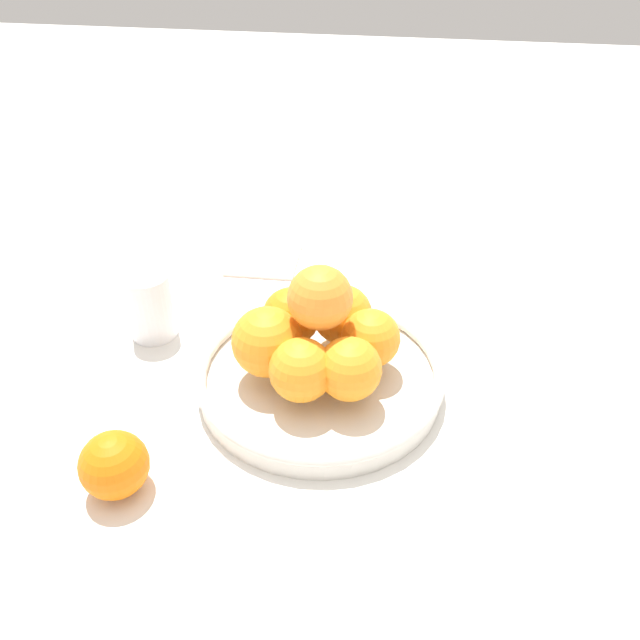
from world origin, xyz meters
The scene contains 6 objects.
ground_plane centered at (0.00, 0.00, 0.00)m, with size 4.00×4.00×0.00m, color white.
fruit_bowl centered at (0.00, 0.00, 0.02)m, with size 0.30×0.30×0.03m.
orange_pile centered at (0.00, 0.00, 0.08)m, with size 0.18×0.19×0.14m.
stray_orange centered at (0.19, -0.18, 0.03)m, with size 0.07×0.07×0.07m, color orange.
drinking_glass centered at (-0.07, -0.24, 0.05)m, with size 0.06×0.06×0.09m, color white.
napkin_folded centered at (-0.28, -0.14, 0.00)m, with size 0.11×0.11×0.01m, color beige.
Camera 1 is at (0.57, 0.09, 0.52)m, focal length 35.00 mm.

